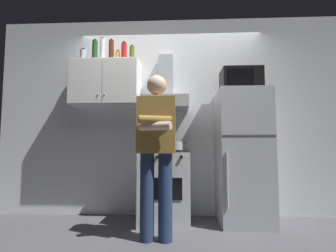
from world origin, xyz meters
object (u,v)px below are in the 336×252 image
Objects in this scene: stove_oven at (165,186)px; bottle_soda_red at (124,52)px; refrigerator at (243,156)px; bottle_canister_steel at (83,56)px; bottle_spice_jar at (118,56)px; range_hood at (166,94)px; bottle_rum_dark at (111,51)px; person_standing at (156,148)px; bottle_vodka_clear at (102,50)px; cooking_pot at (175,146)px; bottle_olive_oil at (132,54)px; bottle_wine_green at (95,51)px; upper_cabinet at (106,84)px; microwave at (241,81)px.

bottle_soda_red is (-0.55, 0.10, 1.74)m from stove_oven.
bottle_canister_steel is (-2.08, 0.15, 1.34)m from refrigerator.
bottle_spice_jar is (-1.59, 0.12, 1.32)m from refrigerator.
range_hood is 0.95m from bottle_rum_dark.
bottle_canister_steel is at bearing 145.09° from person_standing.
bottle_vodka_clear is 0.22m from bottle_spice_jar.
person_standing is 0.52m from cooking_pot.
bottle_spice_jar is (-0.64, -0.01, 0.52)m from range_hood.
bottle_soda_red is 0.12m from bottle_olive_oil.
upper_cabinet is at bearing 11.99° from bottle_wine_green.
bottle_canister_steel reaches higher than bottle_spice_jar.
bottle_wine_green is (-0.95, 0.09, 1.76)m from stove_oven.
range_hood reaches higher than refrigerator.
bottle_canister_steel is at bearing 172.62° from stove_oven.
bottle_rum_dark reaches higher than person_standing.
bottle_rum_dark is at bearing -172.36° from bottle_olive_oil.
upper_cabinet is 3.00× the size of bottle_wine_green.
bottle_vodka_clear reaches higher than upper_cabinet.
refrigerator is at bearing -4.50° from bottle_rum_dark.
bottle_wine_green is (-1.08, 0.21, 1.27)m from cooking_pot.
range_hood is at bearing 117.88° from cooking_pot.
person_standing is 1.54m from bottle_spice_jar.
cooking_pot is at bearing -18.07° from bottle_soda_red.
bottle_vodka_clear is 0.10m from bottle_wine_green.
microwave is 1.57m from bottle_soda_red.
microwave is (-0.00, 0.02, 0.94)m from refrigerator.
bottle_spice_jar is 0.19m from bottle_olive_oil.
bottle_olive_oil is (-0.46, 0.04, 0.57)m from range_hood.
bottle_vodka_clear reaches higher than bottle_canister_steel.
bottle_rum_dark is 0.28m from bottle_olive_oil.
stove_oven is 1.92m from bottle_rum_dark.
refrigerator is (0.95, 0.00, 0.37)m from stove_oven.
refrigerator is 3.33× the size of microwave.
upper_cabinet is 1.35m from person_standing.
bottle_rum_dark reaches higher than bottle_spice_jar.
bottle_wine_green is 1.24× the size of bottle_olive_oil.
bottle_canister_steel is 0.19m from bottle_wine_green.
bottle_soda_red is at bearing 161.93° from cooking_pot.
person_standing is at bearing -44.26° from upper_cabinet.
bottle_wine_green is (-0.90, 0.70, 1.29)m from person_standing.
upper_cabinet is 3.41× the size of bottle_soda_red.
bottle_vodka_clear reaches higher than bottle_soda_red.
upper_cabinet is at bearing -179.91° from range_hood.
range_hood reaches higher than upper_cabinet.
person_standing is at bearing -50.73° from bottle_spice_jar.
refrigerator is at bearing -4.07° from upper_cabinet.
cooking_pot is 1.44m from bottle_soda_red.
bottle_vodka_clear is at bearing 167.29° from cooking_pot.
refrigerator is 6.06× the size of bottle_soda_red.
bottle_wine_green is 0.22m from bottle_rum_dark.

